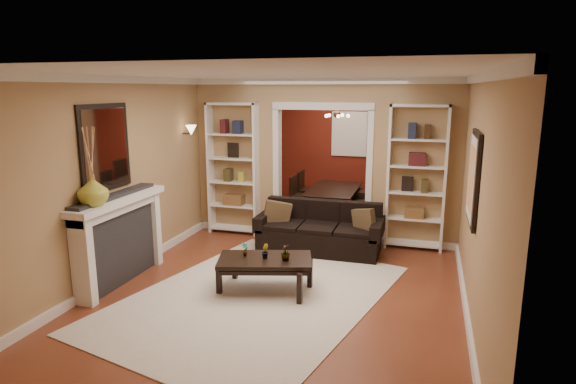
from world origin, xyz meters
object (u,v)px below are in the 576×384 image
(dining_table, at_px, (335,203))
(bookshelf_left, at_px, (234,169))
(bookshelf_right, at_px, (416,178))
(fireplace, at_px, (122,240))
(coffee_table, at_px, (265,275))
(sofa, at_px, (320,228))

(dining_table, bearing_deg, bookshelf_left, 135.39)
(bookshelf_right, height_order, dining_table, bookshelf_right)
(fireplace, distance_m, dining_table, 4.57)
(coffee_table, distance_m, dining_table, 3.82)
(coffee_table, xyz_separation_m, dining_table, (0.16, 3.82, 0.07))
(bookshelf_left, xyz_separation_m, dining_table, (1.52, 1.54, -0.86))
(bookshelf_right, relative_size, dining_table, 1.37)
(bookshelf_right, xyz_separation_m, dining_table, (-1.58, 1.54, -0.86))
(fireplace, height_order, dining_table, fireplace)
(bookshelf_left, distance_m, bookshelf_right, 3.10)
(sofa, bearing_deg, bookshelf_right, 22.28)
(coffee_table, bearing_deg, dining_table, 71.90)
(sofa, xyz_separation_m, coffee_table, (-0.32, -1.69, -0.16))
(coffee_table, height_order, bookshelf_left, bookshelf_left)
(coffee_table, height_order, dining_table, dining_table)
(bookshelf_left, relative_size, fireplace, 1.35)
(coffee_table, xyz_separation_m, fireplace, (-1.90, -0.26, 0.36))
(bookshelf_right, bearing_deg, dining_table, 135.66)
(bookshelf_left, xyz_separation_m, bookshelf_right, (3.10, 0.00, 0.00))
(dining_table, bearing_deg, coffee_table, 177.63)
(coffee_table, distance_m, fireplace, 1.95)
(coffee_table, bearing_deg, fireplace, 171.90)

